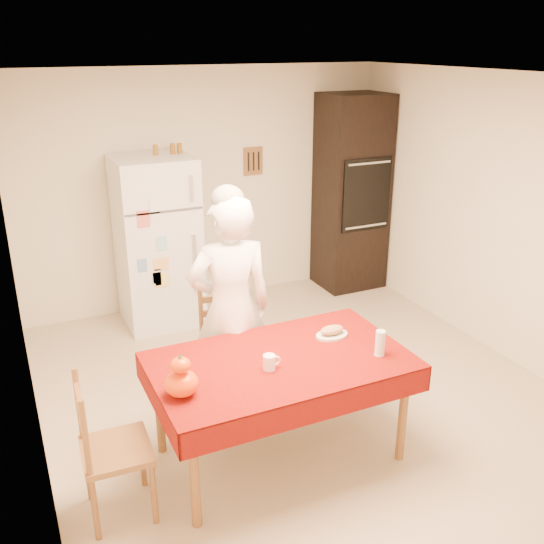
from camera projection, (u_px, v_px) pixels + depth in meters
floor at (301, 394)px, 5.00m from camera, size 4.50×4.50×0.00m
room_shell at (305, 203)px, 4.42m from camera, size 4.02×4.52×2.51m
refrigerator at (158, 242)px, 6.03m from camera, size 0.75×0.74×1.70m
oven_cabinet at (351, 193)px, 6.88m from camera, size 0.70×0.62×2.20m
dining_table at (280, 368)px, 4.03m from camera, size 1.70×1.00×0.76m
chair_far at (227, 342)px, 4.78m from camera, size 0.48×0.46×0.95m
chair_left at (104, 445)px, 3.56m from camera, size 0.42×0.44×0.95m
seated_woman at (231, 310)px, 4.46m from camera, size 0.69×0.49×1.75m
coffee_mug at (269, 362)px, 3.86m from camera, size 0.08×0.08×0.10m
pumpkin_lower at (182, 383)px, 3.57m from camera, size 0.21×0.21×0.15m
pumpkin_upper at (180, 365)px, 3.53m from camera, size 0.12×0.12×0.09m
wine_glass at (380, 343)px, 4.03m from camera, size 0.07×0.07×0.18m
bread_plate at (332, 335)px, 4.31m from camera, size 0.24×0.24×0.02m
bread_loaf at (332, 330)px, 4.29m from camera, size 0.18×0.10×0.06m
spice_jar_left at (156, 150)px, 5.77m from camera, size 0.05×0.05×0.10m
spice_jar_mid at (173, 149)px, 5.84m from camera, size 0.05×0.05×0.10m
spice_jar_right at (180, 148)px, 5.86m from camera, size 0.05×0.05×0.10m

